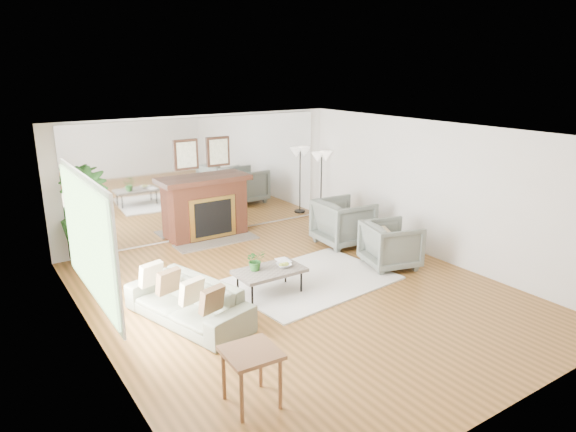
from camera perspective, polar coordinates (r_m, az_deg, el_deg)
ground at (r=8.11m, az=1.30°, el=-8.59°), size 7.00×7.00×0.00m
wall_left at (r=6.52m, az=-20.78°, el=-4.15°), size 0.02×7.00×2.50m
wall_right at (r=9.65m, az=16.09°, el=2.66°), size 0.02×7.00×2.50m
wall_back at (r=10.64m, az=-9.49°, el=4.29°), size 6.00×0.02×2.50m
mirror_panel at (r=10.62m, az=-9.45°, el=4.28°), size 5.40×0.04×2.40m
window_panel at (r=6.87m, az=-21.40°, el=-2.33°), size 0.04×2.40×1.50m
fireplace at (r=10.57m, az=-8.83°, el=0.95°), size 1.85×0.83×2.05m
area_rug at (r=8.56m, az=2.51°, el=-7.14°), size 2.78×2.11×0.03m
coffee_table at (r=7.92m, az=-2.06°, el=-6.19°), size 1.06×0.62×0.42m
sofa at (r=7.32m, az=-11.07°, el=-9.35°), size 1.27×2.08×0.57m
armchair_back at (r=10.20m, az=6.18°, el=-0.69°), size 1.06×1.04×0.91m
armchair_front at (r=9.20m, az=11.35°, el=-3.15°), size 1.09×1.07×0.81m
side_table at (r=5.47m, az=-4.12°, el=-15.61°), size 0.57×0.57×0.62m
potted_ficus at (r=9.64m, az=-21.55°, el=0.16°), size 0.88×0.88×1.74m
floor_lamp at (r=11.59m, az=3.75°, el=5.98°), size 0.52×0.29×1.59m
tabletop_plant at (r=7.83m, az=-3.64°, el=-4.91°), size 0.32×0.29×0.33m
fruit_bowl at (r=7.98m, az=-0.46°, el=-5.49°), size 0.27×0.27×0.06m
book at (r=8.18m, az=-1.12°, el=-5.09°), size 0.22×0.28×0.02m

